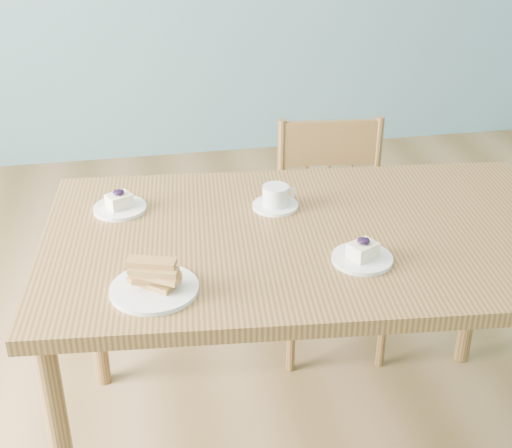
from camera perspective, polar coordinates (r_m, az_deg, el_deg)
name	(u,v)px	position (r m, az deg, el deg)	size (l,w,h in m)	color
room	(262,27)	(1.68, 0.49, 15.45)	(5.01, 5.01, 2.71)	#967046
dining_table	(308,256)	(1.99, 4.18, -2.60)	(1.52, 0.96, 0.78)	olive
dining_chair	(332,239)	(2.62, 6.08, -1.17)	(0.43, 0.41, 0.85)	olive
cheesecake_plate_near	(362,255)	(1.83, 8.51, -2.47)	(0.16, 0.16, 0.07)	white
cheesecake_plate_far	(120,205)	(2.09, -10.85, 1.51)	(0.15, 0.15, 0.06)	white
coffee_cup	(276,198)	(2.07, 1.60, 2.07)	(0.13, 0.13, 0.07)	white
biscotti_plate	(154,282)	(1.71, -8.18, -4.58)	(0.21, 0.21, 0.08)	white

